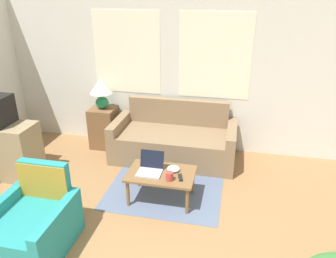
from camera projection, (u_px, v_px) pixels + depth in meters
The scene contains 12 objects.
wall_back at pixel (175, 70), 5.19m from camera, with size 6.61×0.06×2.60m.
rug at pixel (170, 176), 4.73m from camera, with size 1.52×1.92×0.01m.
couch at pixel (174, 141), 5.18m from camera, with size 1.90×0.87×0.87m.
armchair at pixel (34, 225), 3.39m from camera, with size 0.75×0.84×0.84m.
tv_dresser at pixel (1, 149), 4.65m from camera, with size 1.06×0.50×0.79m.
side_table at pixel (104, 127), 5.52m from camera, with size 0.42×0.42×0.68m.
table_lamp at pixel (101, 89), 5.25m from camera, with size 0.36×0.36×0.51m.
coffee_table at pixel (161, 176), 4.11m from camera, with size 0.84×0.55×0.39m.
laptop at pixel (150, 168), 4.10m from camera, with size 0.30×0.29×0.24m.
cup_navy at pixel (169, 176), 3.91m from camera, with size 0.09×0.09×0.11m.
snack_bowl at pixel (173, 169), 4.12m from camera, with size 0.16×0.16×0.06m.
tv_remote at pixel (180, 177), 3.97m from camera, with size 0.09×0.16×0.02m.
Camera 1 is at (0.98, -1.23, 2.53)m, focal length 35.00 mm.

